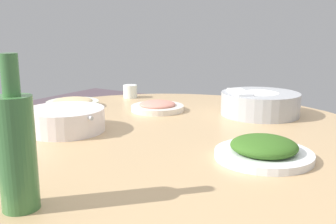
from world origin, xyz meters
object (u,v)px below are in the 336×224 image
object	(u,v)px
round_dining_table	(165,162)
dish_shrimp	(157,107)
green_bottle	(17,149)
rice_bowl	(260,103)
soup_bowl	(66,121)
dish_noodles	(73,103)
dish_greens	(264,150)
tea_cup_far	(130,91)

from	to	relation	value
round_dining_table	dish_shrimp	world-z (taller)	dish_shrimp
green_bottle	dish_shrimp	bearing A→B (deg)	16.89
rice_bowl	dish_shrimp	world-z (taller)	rice_bowl
round_dining_table	soup_bowl	distance (m)	0.34
dish_noodles	green_bottle	bearing A→B (deg)	-140.25
round_dining_table	dish_noodles	world-z (taller)	dish_noodles
dish_noodles	green_bottle	distance (m)	0.92
soup_bowl	dish_greens	distance (m)	0.62
dish_greens	tea_cup_far	distance (m)	0.94
rice_bowl	dish_greens	xyz separation A→B (m)	(-0.47, -0.17, -0.02)
dish_greens	dish_shrimp	bearing A→B (deg)	58.62
round_dining_table	dish_noodles	bearing A→B (deg)	78.12
dish_shrimp	dish_noodles	world-z (taller)	dish_shrimp
dish_shrimp	tea_cup_far	xyz separation A→B (m)	(0.17, 0.26, 0.01)
dish_shrimp	tea_cup_far	size ratio (longest dim) A/B	3.28
dish_noodles	green_bottle	size ratio (longest dim) A/B	0.75
rice_bowl	dish_greens	distance (m)	0.50
green_bottle	round_dining_table	bearing A→B (deg)	6.41
rice_bowl	soup_bowl	distance (m)	0.71
round_dining_table	dish_shrimp	distance (m)	0.33
dish_noodles	tea_cup_far	world-z (taller)	tea_cup_far
green_bottle	tea_cup_far	xyz separation A→B (m)	(1.00, 0.52, -0.08)
rice_bowl	green_bottle	world-z (taller)	green_bottle
green_bottle	dish_noodles	bearing A→B (deg)	39.75
dish_shrimp	dish_greens	bearing A→B (deg)	-121.38
dish_greens	rice_bowl	bearing A→B (deg)	20.25
soup_bowl	dish_shrimp	xyz separation A→B (m)	(0.41, -0.08, -0.02)
green_bottle	tea_cup_far	bearing A→B (deg)	27.27
round_dining_table	rice_bowl	world-z (taller)	rice_bowl
round_dining_table	green_bottle	bearing A→B (deg)	-173.59
round_dining_table	dish_noodles	distance (m)	0.54
soup_bowl	tea_cup_far	bearing A→B (deg)	17.74
dish_noodles	tea_cup_far	bearing A→B (deg)	-13.44
soup_bowl	dish_shrimp	distance (m)	0.42
dish_greens	dish_shrimp	world-z (taller)	dish_greens
rice_bowl	tea_cup_far	world-z (taller)	rice_bowl
rice_bowl	soup_bowl	size ratio (longest dim) A/B	1.08
soup_bowl	dish_noodles	bearing A→B (deg)	42.31
soup_bowl	dish_greens	world-z (taller)	soup_bowl
dish_shrimp	rice_bowl	bearing A→B (deg)	-68.60
rice_bowl	green_bottle	bearing A→B (deg)	173.42
round_dining_table	dish_greens	xyz separation A→B (m)	(-0.09, -0.35, 0.13)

